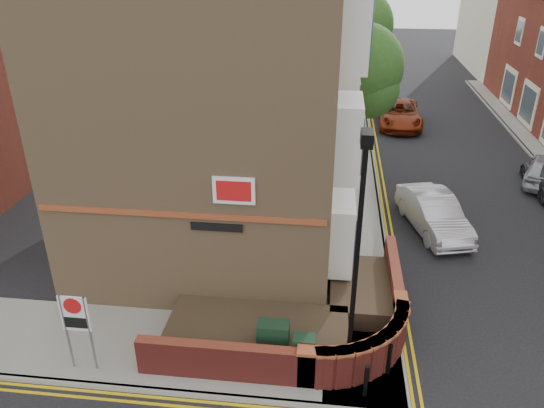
% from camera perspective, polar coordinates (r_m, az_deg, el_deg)
% --- Properties ---
extents(ground, '(120.00, 120.00, 0.00)m').
position_cam_1_polar(ground, '(13.40, 0.80, -20.71)').
color(ground, black).
rests_on(ground, ground).
extents(pavement_corner, '(13.00, 3.00, 0.12)m').
position_cam_1_polar(pavement_corner, '(15.04, -12.42, -14.77)').
color(pavement_corner, gray).
rests_on(pavement_corner, ground).
extents(pavement_main, '(2.00, 32.00, 0.12)m').
position_cam_1_polar(pavement_main, '(26.90, 8.62, 5.00)').
color(pavement_main, gray).
rests_on(pavement_main, ground).
extents(kerb_side, '(13.00, 0.15, 0.12)m').
position_cam_1_polar(kerb_side, '(14.03, -14.39, -18.72)').
color(kerb_side, gray).
rests_on(kerb_side, ground).
extents(kerb_main_near, '(0.15, 32.00, 0.12)m').
position_cam_1_polar(kerb_main_near, '(26.96, 10.75, 4.87)').
color(kerb_main_near, gray).
rests_on(kerb_main_near, ground).
extents(yellow_lines_side, '(13.00, 0.28, 0.01)m').
position_cam_1_polar(yellow_lines_side, '(13.90, -14.73, -19.59)').
color(yellow_lines_side, gold).
rests_on(yellow_lines_side, ground).
extents(yellow_lines_main, '(0.28, 32.00, 0.01)m').
position_cam_1_polar(yellow_lines_main, '(27.00, 11.27, 4.74)').
color(yellow_lines_main, gold).
rests_on(yellow_lines_main, ground).
extents(corner_building, '(8.95, 10.40, 13.60)m').
position_cam_1_polar(corner_building, '(17.81, -5.74, 14.77)').
color(corner_building, '#967450').
rests_on(corner_building, ground).
extents(garden_wall, '(6.80, 6.00, 1.20)m').
position_cam_1_polar(garden_wall, '(15.20, 1.80, -13.80)').
color(garden_wall, maroon).
rests_on(garden_wall, ground).
extents(lamppost, '(0.25, 0.50, 6.30)m').
position_cam_1_polar(lamppost, '(12.15, 9.06, -6.14)').
color(lamppost, black).
rests_on(lamppost, pavement_corner).
extents(utility_cabinet_large, '(0.80, 0.45, 1.20)m').
position_cam_1_polar(utility_cabinet_large, '(13.84, 0.12, -14.65)').
color(utility_cabinet_large, '#16321F').
rests_on(utility_cabinet_large, pavement_corner).
extents(utility_cabinet_small, '(0.55, 0.40, 1.10)m').
position_cam_1_polar(utility_cabinet_small, '(13.61, 3.45, -15.87)').
color(utility_cabinet_small, '#16321F').
rests_on(utility_cabinet_small, pavement_corner).
extents(bollard_near, '(0.11, 0.11, 0.90)m').
position_cam_1_polar(bollard_near, '(13.28, 10.08, -18.23)').
color(bollard_near, black).
rests_on(bollard_near, pavement_corner).
extents(bollard_far, '(0.11, 0.11, 0.90)m').
position_cam_1_polar(bollard_far, '(13.92, 12.49, -15.96)').
color(bollard_far, black).
rests_on(bollard_far, pavement_corner).
extents(zone_sign, '(0.72, 0.07, 2.20)m').
position_cam_1_polar(zone_sign, '(13.89, -20.36, -11.58)').
color(zone_sign, slate).
rests_on(zone_sign, pavement_corner).
extents(far_terrace_cream, '(5.40, 12.40, 8.00)m').
position_cam_1_polar(far_terrace_cream, '(49.31, 23.85, 17.79)').
color(far_terrace_cream, beige).
rests_on(far_terrace_cream, ground).
extents(tree_near, '(3.64, 3.65, 6.70)m').
position_cam_1_polar(tree_near, '(23.67, 9.49, 13.73)').
color(tree_near, '#382B1E').
rests_on(tree_near, pavement_main).
extents(tree_mid, '(4.03, 4.03, 7.42)m').
position_cam_1_polar(tree_mid, '(31.44, 9.07, 17.83)').
color(tree_mid, '#382B1E').
rests_on(tree_mid, pavement_main).
extents(tree_far, '(3.81, 3.81, 7.00)m').
position_cam_1_polar(tree_far, '(39.40, 8.73, 19.17)').
color(tree_far, '#382B1E').
rests_on(tree_far, pavement_main).
extents(traffic_light_assembly, '(0.20, 0.16, 4.20)m').
position_cam_1_polar(traffic_light_assembly, '(34.79, 9.33, 14.59)').
color(traffic_light_assembly, black).
rests_on(traffic_light_assembly, pavement_main).
extents(silver_car_near, '(2.51, 4.49, 1.40)m').
position_cam_1_polar(silver_car_near, '(20.63, 17.00, -0.94)').
color(silver_car_near, '#B7B8BF').
rests_on(silver_car_near, ground).
extents(red_car_main, '(2.46, 5.13, 1.41)m').
position_cam_1_polar(red_car_main, '(32.25, 13.55, 9.44)').
color(red_car_main, maroon).
rests_on(red_car_main, ground).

